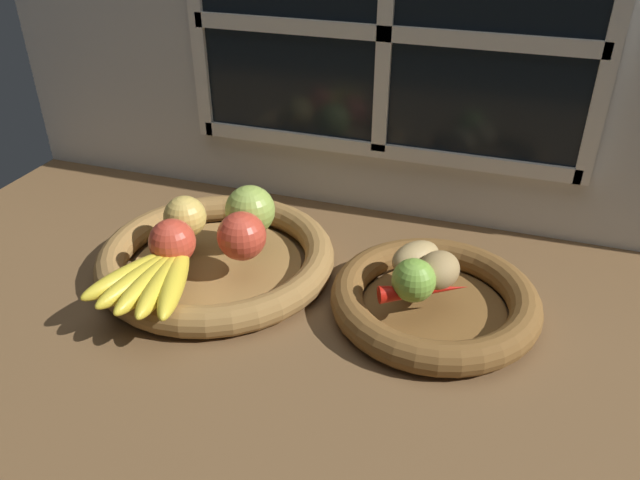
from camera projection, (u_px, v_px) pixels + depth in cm
name	position (u px, v px, depth cm)	size (l,w,h in cm)	color
ground_plane	(327.00, 309.00, 88.03)	(140.00, 90.00, 3.00)	brown
back_wall	(387.00, 50.00, 96.95)	(140.00, 4.60, 55.00)	silver
fruit_bowl_left	(217.00, 258.00, 93.14)	(35.58, 35.58, 4.41)	olive
fruit_bowl_right	(434.00, 300.00, 84.02)	(28.42, 28.42, 4.41)	brown
apple_red_front	(172.00, 242.00, 86.22)	(6.57, 6.57, 6.57)	#CC422D
apple_green_back	(250.00, 210.00, 93.12)	(7.59, 7.59, 7.59)	#99B74C
apple_golden_left	(185.00, 217.00, 92.57)	(6.41, 6.41, 6.41)	#DBB756
apple_red_right	(242.00, 236.00, 87.15)	(7.02, 7.02, 7.02)	#CC422D
banana_bunch_front	(154.00, 277.00, 81.88)	(14.71, 17.60, 3.02)	yellow
potato_oblong	(416.00, 257.00, 84.86)	(7.57, 4.56, 4.34)	tan
potato_large	(438.00, 271.00, 81.51)	(6.82, 5.41, 4.97)	#A38451
lime_near	(414.00, 280.00, 78.95)	(5.73, 5.73, 5.73)	#7AAD3D
chili_pepper	(424.00, 291.00, 79.84)	(2.38, 2.38, 11.97)	red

